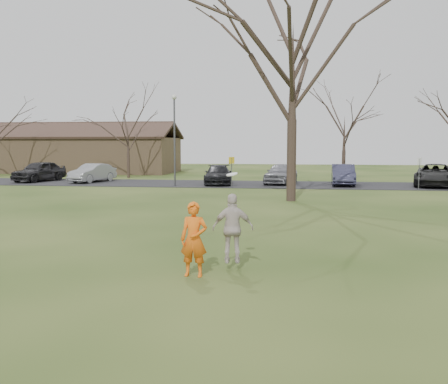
{
  "coord_description": "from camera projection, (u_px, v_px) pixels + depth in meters",
  "views": [
    {
      "loc": [
        2.17,
        -11.56,
        3.04
      ],
      "look_at": [
        0.0,
        4.0,
        1.5
      ],
      "focal_mm": 40.71,
      "sensor_mm": 36.0,
      "label": 1
    }
  ],
  "objects": [
    {
      "name": "parking_strip",
      "position": [
        264.0,
        184.0,
        36.62
      ],
      "size": [
        62.0,
        6.5,
        0.04
      ],
      "primitive_type": "cube",
      "color": "black",
      "rests_on": "ground"
    },
    {
      "name": "catching_play",
      "position": [
        233.0,
        228.0,
        12.03
      ],
      "size": [
        1.01,
        0.51,
        2.16
      ],
      "color": "beige",
      "rests_on": "ground"
    },
    {
      "name": "car_0",
      "position": [
        39.0,
        171.0,
        39.26
      ],
      "size": [
        2.94,
        4.97,
        1.59
      ],
      "primitive_type": "imported",
      "rotation": [
        0.0,
        0.0,
        -0.24
      ],
      "color": "black",
      "rests_on": "parking_strip"
    },
    {
      "name": "car_6",
      "position": [
        435.0,
        175.0,
        34.83
      ],
      "size": [
        3.97,
        5.99,
        1.53
      ],
      "primitive_type": "imported",
      "rotation": [
        0.0,
        0.0,
        -0.28
      ],
      "color": "black",
      "rests_on": "parking_strip"
    },
    {
      "name": "lamp_post",
      "position": [
        174.0,
        129.0,
        34.6
      ],
      "size": [
        0.34,
        0.34,
        6.27
      ],
      "color": "#47474C",
      "rests_on": "ground"
    },
    {
      "name": "car_3",
      "position": [
        218.0,
        175.0,
        36.63
      ],
      "size": [
        2.42,
        4.86,
        1.36
      ],
      "primitive_type": "imported",
      "rotation": [
        0.0,
        0.0,
        0.11
      ],
      "color": "black",
      "rests_on": "parking_strip"
    },
    {
      "name": "car_1",
      "position": [
        92.0,
        173.0,
        38.52
      ],
      "size": [
        2.55,
        4.46,
        1.39
      ],
      "primitive_type": "imported",
      "rotation": [
        0.0,
        0.0,
        -0.27
      ],
      "color": "gray",
      "rests_on": "parking_strip"
    },
    {
      "name": "car_4",
      "position": [
        281.0,
        173.0,
        36.91
      ],
      "size": [
        2.67,
        4.72,
        1.52
      ],
      "primitive_type": "imported",
      "rotation": [
        0.0,
        0.0,
        -0.21
      ],
      "color": "gray",
      "rests_on": "parking_strip"
    },
    {
      "name": "player_defender",
      "position": [
        194.0,
        239.0,
        11.49
      ],
      "size": [
        0.64,
        0.43,
        1.7
      ],
      "primitive_type": "imported",
      "rotation": [
        0.0,
        0.0,
        -0.04
      ],
      "color": "orange",
      "rests_on": "ground"
    },
    {
      "name": "sign_yellow",
      "position": [
        232.0,
        166.0,
        33.8
      ],
      "size": [
        0.35,
        0.35,
        2.08
      ],
      "color": "#47474C",
      "rests_on": "ground"
    },
    {
      "name": "big_tree",
      "position": [
        293.0,
        64.0,
        25.81
      ],
      "size": [
        9.0,
        9.0,
        14.0
      ],
      "primitive_type": null,
      "color": "#352821",
      "rests_on": "ground"
    },
    {
      "name": "small_tree_row",
      "position": [
        323.0,
        132.0,
        40.63
      ],
      "size": [
        55.0,
        5.9,
        8.5
      ],
      "color": "#352821",
      "rests_on": "ground"
    },
    {
      "name": "ground",
      "position": [
        201.0,
        271.0,
        11.98
      ],
      "size": [
        120.0,
        120.0,
        0.0
      ],
      "primitive_type": "plane",
      "color": "#1E380F",
      "rests_on": "ground"
    },
    {
      "name": "building",
      "position": [
        77.0,
        153.0,
        52.0
      ],
      "size": [
        20.6,
        8.5,
        5.14
      ],
      "color": "#8C6D4C",
      "rests_on": "ground"
    },
    {
      "name": "car_5",
      "position": [
        343.0,
        175.0,
        35.77
      ],
      "size": [
        1.74,
        4.5,
        1.46
      ],
      "primitive_type": "imported",
      "rotation": [
        0.0,
        0.0,
        -0.04
      ],
      "color": "#34344E",
      "rests_on": "parking_strip"
    },
    {
      "name": "sign_white",
      "position": [
        419.0,
        168.0,
        32.15
      ],
      "size": [
        0.35,
        0.35,
        2.08
      ],
      "color": "#47474C",
      "rests_on": "ground"
    }
  ]
}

